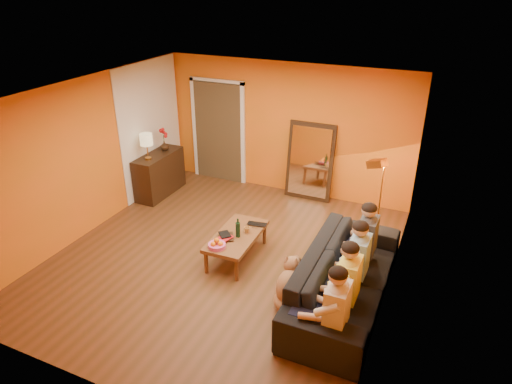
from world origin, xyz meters
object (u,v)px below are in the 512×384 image
at_px(table_lamp, 147,147).
at_px(laptop, 256,226).
at_px(person_mid_left, 348,285).
at_px(wine_bottle, 238,228).
at_px(person_far_left, 336,313).
at_px(vase, 164,146).
at_px(dog, 290,284).
at_px(tumbler, 247,230).
at_px(person_mid_right, 358,262).
at_px(person_far_right, 367,242).
at_px(sofa, 345,277).
at_px(floor_lamp, 380,202).
at_px(coffee_table, 237,246).
at_px(mirror_frame, 310,161).
at_px(sideboard, 160,174).

xyz_separation_m(table_lamp, laptop, (2.62, -0.80, -0.67)).
bearing_deg(person_mid_left, table_lamp, 155.87).
xyz_separation_m(person_mid_left, wine_bottle, (-1.88, 0.76, -0.03)).
relative_size(table_lamp, wine_bottle, 1.65).
xyz_separation_m(person_far_left, vase, (-4.37, 3.06, 0.33)).
xyz_separation_m(dog, tumbler, (-1.04, 0.87, 0.11)).
distance_m(person_mid_right, vase, 4.80).
bearing_deg(person_mid_right, person_mid_left, -90.00).
bearing_deg(laptop, person_far_right, -10.51).
bearing_deg(sofa, tumbler, 74.16).
height_order(wine_bottle, vase, vase).
relative_size(sofa, vase, 14.58).
height_order(sofa, dog, sofa).
xyz_separation_m(floor_lamp, vase, (-4.34, 0.31, 0.22)).
distance_m(wine_bottle, vase, 3.07).
xyz_separation_m(dog, person_far_right, (0.77, 1.04, 0.25)).
distance_m(sofa, floor_lamp, 1.78).
bearing_deg(wine_bottle, dog, -32.12).
xyz_separation_m(wine_bottle, vase, (-2.49, 1.75, 0.37)).
distance_m(person_far_left, vase, 5.34).
relative_size(wine_bottle, tumbler, 3.22).
distance_m(coffee_table, person_far_left, 2.39).
xyz_separation_m(dog, person_mid_right, (0.77, 0.49, 0.25)).
distance_m(floor_lamp, wine_bottle, 2.35).
bearing_deg(person_mid_right, floor_lamp, 91.04).
bearing_deg(coffee_table, person_mid_left, -24.28).
bearing_deg(person_mid_right, mirror_frame, 119.54).
distance_m(sofa, laptop, 1.77).
bearing_deg(laptop, person_far_left, -52.93).
xyz_separation_m(sideboard, coffee_table, (2.44, -1.45, -0.21)).
bearing_deg(person_far_right, person_mid_right, -90.00).
height_order(floor_lamp, tumbler, floor_lamp).
height_order(dog, wine_bottle, wine_bottle).
relative_size(wine_bottle, vase, 1.69).
height_order(laptop, vase, vase).
distance_m(table_lamp, coffee_table, 2.84).
height_order(sofa, wine_bottle, sofa).
height_order(person_mid_right, wine_bottle, person_mid_right).
relative_size(person_mid_right, tumbler, 12.68).
relative_size(person_far_left, laptop, 3.87).
xyz_separation_m(person_far_left, laptop, (-1.75, 1.71, -0.18)).
xyz_separation_m(mirror_frame, floor_lamp, (1.55, -1.14, -0.04)).
xyz_separation_m(dog, vase, (-3.60, 2.45, 0.59)).
relative_size(table_lamp, person_far_left, 0.42).
bearing_deg(vase, coffee_table, -34.88).
relative_size(person_mid_left, person_mid_right, 1.00).
bearing_deg(person_mid_left, dog, 175.60).
height_order(person_mid_right, tumbler, person_mid_right).
distance_m(person_mid_right, wine_bottle, 1.89).
bearing_deg(floor_lamp, sofa, -69.06).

